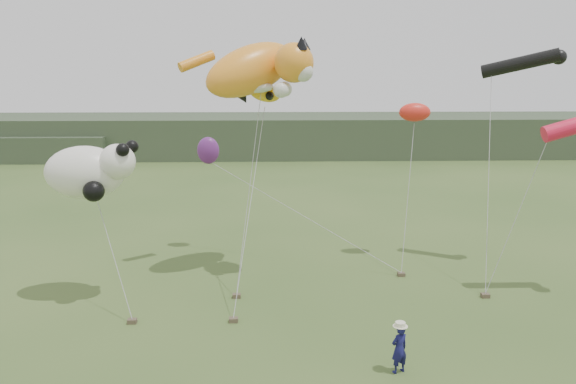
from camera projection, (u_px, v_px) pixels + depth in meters
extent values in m
plane|color=#385123|center=(333.00, 367.00, 16.30)|extent=(120.00, 120.00, 0.00)
cube|color=#2D3D28|center=(287.00, 135.00, 59.90)|extent=(90.00, 12.00, 4.00)
imported|color=#14144B|center=(399.00, 349.00, 15.89)|extent=(0.62, 0.54, 1.45)
cube|color=brown|center=(237.00, 296.00, 21.35)|extent=(0.30, 0.24, 0.16)
cube|color=brown|center=(233.00, 320.00, 19.26)|extent=(0.30, 0.24, 0.16)
cube|color=brown|center=(485.00, 295.00, 21.38)|extent=(0.30, 0.24, 0.16)
cube|color=brown|center=(132.00, 321.00, 19.17)|extent=(0.30, 0.24, 0.16)
cube|color=brown|center=(401.00, 274.00, 23.64)|extent=(0.30, 0.24, 0.16)
ellipsoid|color=orange|center=(250.00, 70.00, 22.63)|extent=(4.82, 4.09, 3.13)
sphere|color=orange|center=(294.00, 63.00, 21.79)|extent=(1.55, 1.55, 1.55)
cone|color=black|center=(301.00, 43.00, 21.23)|extent=(0.48, 0.59, 0.58)
cone|color=black|center=(304.00, 44.00, 22.08)|extent=(0.48, 0.56, 0.55)
sphere|color=silver|center=(303.00, 72.00, 21.62)|extent=(0.78, 0.78, 0.78)
ellipsoid|color=silver|center=(255.00, 87.00, 22.53)|extent=(1.52, 0.76, 0.47)
sphere|color=silver|center=(281.00, 90.00, 21.48)|extent=(0.60, 0.60, 0.60)
sphere|color=silver|center=(285.00, 89.00, 22.67)|extent=(0.60, 0.60, 0.60)
cylinder|color=orange|center=(197.00, 61.00, 23.16)|extent=(1.61, 1.18, 0.94)
ellipsoid|color=yellow|center=(265.00, 93.00, 23.23)|extent=(1.41, 0.57, 0.96)
cone|color=black|center=(239.00, 93.00, 23.46)|extent=(0.65, 0.83, 0.82)
cone|color=black|center=(267.00, 81.00, 23.13)|extent=(0.46, 0.46, 0.37)
cone|color=black|center=(271.00, 96.00, 22.81)|extent=(0.48, 0.51, 0.37)
cone|color=black|center=(271.00, 95.00, 23.71)|extent=(0.48, 0.51, 0.37)
cylinder|color=black|center=(520.00, 63.00, 23.69)|extent=(3.04, 2.00, 1.26)
sphere|color=black|center=(559.00, 57.00, 23.19)|extent=(0.62, 0.62, 0.62)
ellipsoid|color=white|center=(85.00, 172.00, 20.43)|extent=(2.89, 1.93, 1.93)
sphere|color=white|center=(117.00, 162.00, 20.07)|extent=(1.29, 1.29, 1.29)
sphere|color=black|center=(123.00, 150.00, 19.56)|extent=(0.47, 0.47, 0.47)
sphere|color=black|center=(132.00, 147.00, 20.46)|extent=(0.47, 0.47, 0.47)
sphere|color=black|center=(94.00, 191.00, 19.72)|extent=(0.75, 0.75, 0.75)
sphere|color=black|center=(65.00, 182.00, 20.81)|extent=(0.75, 0.75, 0.75)
ellipsoid|color=red|center=(415.00, 112.00, 24.81)|extent=(1.40, 0.82, 0.82)
ellipsoid|color=#602271|center=(208.00, 150.00, 26.42)|extent=(1.04, 0.70, 1.28)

